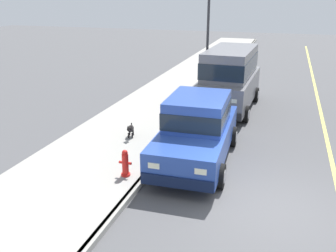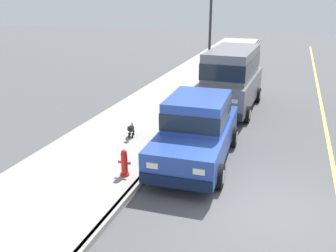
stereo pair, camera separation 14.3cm
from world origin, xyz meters
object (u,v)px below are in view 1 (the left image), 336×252
at_px(car_blue_sedan, 197,129).
at_px(dog_black, 130,129).
at_px(fire_hydrant, 125,164).
at_px(street_lamp, 208,32).
at_px(car_grey_van, 230,76).

xyz_separation_m(car_blue_sedan, dog_black, (-2.40, 0.74, -0.55)).
bearing_deg(dog_black, fire_hydrant, -69.46).
distance_m(car_blue_sedan, street_lamp, 7.87).
xyz_separation_m(car_grey_van, fire_hydrant, (-1.53, -7.16, -0.92)).
distance_m(dog_black, street_lamp, 7.28).
xyz_separation_m(dog_black, street_lamp, (1.04, 6.77, 2.48)).
distance_m(car_blue_sedan, dog_black, 2.57).
relative_size(fire_hydrant, street_lamp, 0.16).
distance_m(car_grey_van, dog_black, 5.35).
xyz_separation_m(car_grey_van, street_lamp, (-1.43, 2.13, 1.51)).
relative_size(car_grey_van, dog_black, 6.73).
bearing_deg(dog_black, car_blue_sedan, -17.14).
bearing_deg(street_lamp, car_blue_sedan, -79.75).
bearing_deg(street_lamp, car_grey_van, -56.10).
bearing_deg(dog_black, car_grey_van, 61.94).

